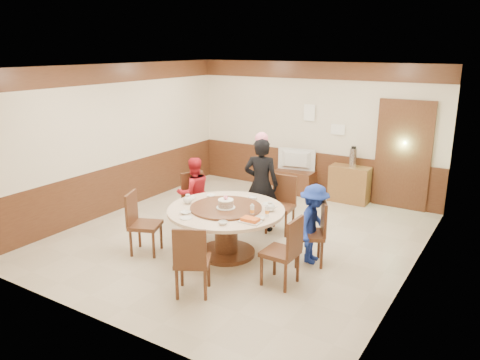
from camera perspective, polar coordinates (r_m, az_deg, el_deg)
The scene contains 31 objects.
room at distance 7.62m, azimuth 0.05°, elevation 0.60°, with size 6.00×6.04×2.84m.
banquet_table at distance 7.13m, azimuth -1.71°, elevation -5.14°, with size 1.77×1.77×0.78m.
chair_0 at distance 7.01m, azimuth 8.51°, elevation -7.70°, with size 0.60×0.60×0.97m.
chair_1 at distance 8.11m, azimuth 4.95°, elevation -4.24°, with size 0.48×0.49×0.97m.
chair_2 at distance 8.31m, azimuth -5.28°, elevation -3.76°, with size 0.60×0.60×0.97m.
chair_3 at distance 7.43m, azimuth -11.56°, elevation -6.47°, with size 0.58×0.58×0.97m.
chair_4 at distance 6.16m, azimuth -5.78°, elevation -11.12°, with size 0.60×0.60×0.97m.
chair_5 at distance 6.39m, azimuth 5.08°, elevation -10.06°, with size 0.46×0.45×0.97m.
person_standing at distance 8.03m, azimuth 2.58°, elevation -0.55°, with size 0.60×0.39×1.64m, color black.
person_red at distance 8.24m, azimuth -5.65°, elevation -1.55°, with size 0.61×0.48×1.26m, color #B51821.
person_blue at distance 6.96m, azimuth 8.97°, elevation -5.31°, with size 0.77×0.44×1.19m, color navy.
birthday_cake at distance 6.97m, azimuth -1.75°, elevation -2.88°, with size 0.29×0.29×0.20m.
teapot_left at distance 7.30m, azimuth -6.38°, elevation -2.41°, with size 0.17×0.15×0.13m, color white.
teapot_right at distance 6.94m, azimuth 3.65°, elevation -3.34°, with size 0.17×0.15×0.13m, color white.
bowl_0 at distance 7.60m, azimuth -3.57°, elevation -1.94°, with size 0.14×0.14×0.03m, color white.
bowl_1 at distance 6.44m, azimuth -2.10°, elevation -5.24°, with size 0.13×0.13×0.04m, color white.
bowl_2 at distance 6.87m, azimuth -6.67°, elevation -3.99°, with size 0.14×0.14×0.04m, color white.
bowl_3 at distance 6.61m, azimuth 2.50°, elevation -4.69°, with size 0.14×0.14×0.04m, color white.
bowl_4 at distance 7.51m, azimuth -6.02°, elevation -2.21°, with size 0.16×0.16×0.04m, color white.
bowl_5 at distance 7.46m, azimuth 1.55°, elevation -2.21°, with size 0.14×0.14×0.05m, color white.
saucer_near at distance 6.70m, azimuth -6.60°, elevation -4.62°, with size 0.18×0.18×0.01m, color white.
saucer_far at distance 7.24m, azimuth 3.45°, elevation -2.95°, with size 0.18×0.18×0.01m, color white.
shrimp_platter at distance 6.51m, azimuth 1.26°, elevation -4.94°, with size 0.30×0.20×0.06m.
bottle_0 at distance 6.73m, azimuth 1.49°, elevation -3.74°, with size 0.06×0.06×0.16m, color white.
bottle_1 at distance 6.72m, azimuth 3.32°, elevation -3.81°, with size 0.06×0.06×0.16m, color white.
tv_stand at distance 10.30m, azimuth 6.71°, elevation -0.19°, with size 0.85×0.45×0.50m, color #4A2817.
television at distance 10.18m, azimuth 6.80°, elevation 2.44°, with size 0.82×0.11×0.47m, color gray.
side_cabinet at distance 9.86m, azimuth 13.22°, elevation -0.50°, with size 0.80×0.40×0.75m, color brown.
thermos at distance 9.71m, azimuth 13.63°, elevation 2.67°, with size 0.15×0.15×0.38m, color silver.
notice_left at distance 10.10m, azimuth 8.44°, elevation 8.13°, with size 0.25×0.00×0.35m, color white.
notice_right at distance 9.91m, azimuth 11.83°, elevation 6.05°, with size 0.30×0.00×0.22m, color white.
Camera 1 is at (3.89, -6.23, 3.10)m, focal length 35.00 mm.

